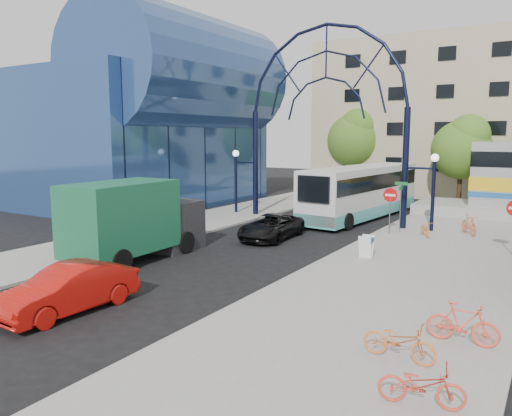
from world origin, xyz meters
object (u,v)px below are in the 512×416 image
Objects in this scene: stop_sign at (390,199)px; tree_north_a at (463,146)px; green_truck at (136,220)px; gateway_arch at (326,83)px; tree_north_b at (356,137)px; city_bus at (362,191)px; bike_far_b at (463,323)px; bike_far_c at (399,341)px; street_name_sign at (401,196)px; bike_far_a at (421,385)px; red_sedan at (69,289)px; black_suv at (271,227)px; sandwich_board at (366,244)px; bike_near_a at (425,229)px; bike_near_b at (469,225)px.

stop_sign is 14.23m from tree_north_a.
gateway_arch is at bearing 74.84° from green_truck.
city_bus is at bearing -67.82° from tree_north_b.
bike_far_b is 2.11m from bike_far_c.
street_name_sign is at bearing 52.75° from green_truck.
bike_far_a is (5.38, -17.71, -1.57)m from street_name_sign.
tree_north_b is 35.46m from red_sedan.
tree_north_b is 22.86m from black_suv.
sandwich_board reaches higher than bike_near_a.
sandwich_board is 6.31m from bike_near_a.
stop_sign is 0.54× the size of black_suv.
bike_near_b is 17.17m from bike_far_c.
bike_far_b is (0.17, 3.61, 0.10)m from bike_far_a.
city_bus is 6.86× the size of bike_near_b.
gateway_arch is 3.08× the size of red_sedan.
bike_far_a is at bearing -61.82° from city_bus.
green_truck is (-4.60, -15.89, -0.05)m from city_bus.
black_suv is at bearing -140.39° from stop_sign.
bike_far_c is (4.83, -15.29, -1.41)m from stop_sign.
sandwich_board is 8.41m from bike_near_b.
red_sedan is at bearing -90.14° from gateway_arch.
stop_sign is 6.67m from black_suv.
bike_near_b is at bearing 30.61° from black_suv.
tree_north_a is 3.92× the size of bike_far_b.
bike_far_a is at bearing 2.39° from red_sedan.
red_sedan reaches higher than bike_near_a.
stop_sign is 0.89× the size of street_name_sign.
red_sedan reaches higher than bike_far_b.
stop_sign is 4.41m from bike_near_b.
bike_far_c is at bearing -62.29° from city_bus.
bike_near_a is 0.82× the size of bike_near_b.
black_suv is (-5.43, -4.77, -1.48)m from street_name_sign.
city_bus is 7.12m from bike_near_a.
bike_near_b reaches higher than sandwich_board.
gateway_arch reaches higher than street_name_sign.
green_truck is 3.78× the size of bike_near_b.
green_truck is (-8.35, -11.63, -0.40)m from street_name_sign.
sandwich_board is 0.56× the size of bike_far_c.
black_suv is (-1.68, -9.03, -1.14)m from city_bus.
tree_north_a is at bearing 68.05° from green_truck.
street_name_sign is at bearing 76.24° from red_sedan.
sandwich_board is 0.59× the size of bike_far_a.
tree_north_a is 3.94× the size of bike_far_c.
bike_near_b is at bearing 12.62° from bike_near_a.
tree_north_b is 36.16m from bike_far_c.
black_suv is at bearing 65.41° from green_truck.
tree_north_b is 4.35× the size of bike_near_b.
city_bus is at bearing 131.37° from street_name_sign.
street_name_sign is 0.40× the size of tree_north_a.
tree_north_a reaches higher than red_sedan.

